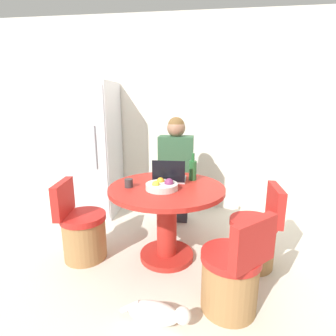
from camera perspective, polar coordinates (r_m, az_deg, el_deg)
ground_plane at (r=2.63m, az=0.67°, el=-20.37°), size 12.00×12.00×0.00m
wall_back at (r=3.67m, az=3.42°, el=11.13°), size 7.00×0.06×2.60m
refrigerator at (r=3.65m, az=-16.51°, el=3.81°), size 0.69×0.64×1.75m
dining_table at (r=2.50m, az=-0.29°, el=-9.02°), size 1.07×1.07×0.73m
chair_right_side at (r=2.62m, az=18.25°, el=-14.31°), size 0.43×0.43×0.77m
chair_near_right_corner at (r=2.09m, az=13.69°, el=-22.04°), size 0.50×0.50×0.77m
chair_left_side at (r=2.73m, az=-18.13°, el=-13.10°), size 0.44×0.43×0.77m
person_seated at (r=3.14m, az=1.80°, el=0.16°), size 0.40×0.37×1.33m
laptop at (r=2.57m, az=0.33°, el=-1.92°), size 0.31×0.25×0.22m
fruit_bowl at (r=2.33m, az=-1.30°, el=-3.88°), size 0.29×0.29×0.10m
coffee_cup at (r=2.41m, az=-8.55°, el=-3.27°), size 0.08×0.08×0.08m
bottle at (r=2.60m, az=5.42°, el=-0.37°), size 0.08×0.08×0.27m
cat at (r=2.05m, az=-2.52°, el=-29.04°), size 0.51×0.20×0.17m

